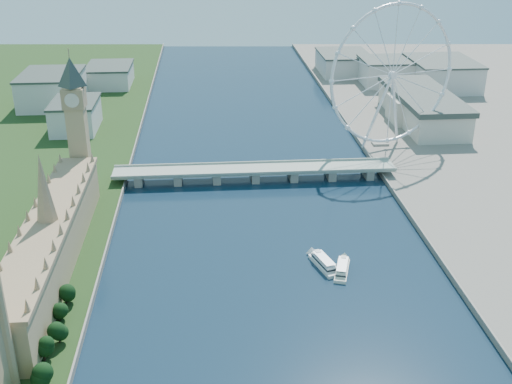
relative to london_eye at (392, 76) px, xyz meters
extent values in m
cube|color=tan|center=(-247.98, -185.08, -50.52)|extent=(24.00, 200.00, 28.00)
cone|color=#937A59|center=(-247.98, -185.08, -14.52)|extent=(12.00, 12.00, 40.00)
cube|color=tan|center=(-247.98, -77.08, -24.52)|extent=(13.00, 13.00, 80.00)
cube|color=#937A59|center=(-247.98, -77.08, 7.48)|extent=(15.00, 15.00, 14.00)
pyramid|color=#2D3833|center=(-247.98, -77.08, 35.48)|extent=(20.02, 20.02, 20.00)
cube|color=gray|center=(-119.98, -55.08, -59.02)|extent=(220.00, 22.00, 2.00)
cube|color=gray|center=(-209.98, -55.08, -63.77)|extent=(6.00, 20.00, 7.50)
cube|color=gray|center=(-179.98, -55.08, -63.77)|extent=(6.00, 20.00, 7.50)
cube|color=gray|center=(-149.98, -55.08, -63.77)|extent=(6.00, 20.00, 7.50)
cube|color=gray|center=(-119.98, -55.08, -63.77)|extent=(6.00, 20.00, 7.50)
cube|color=gray|center=(-89.98, -55.08, -63.77)|extent=(6.00, 20.00, 7.50)
cube|color=gray|center=(-59.98, -55.08, -63.77)|extent=(6.00, 20.00, 7.50)
cube|color=gray|center=(-29.98, -55.08, -63.77)|extent=(6.00, 20.00, 7.50)
torus|color=silver|center=(0.02, -0.08, 0.48)|extent=(113.60, 39.12, 118.60)
cylinder|color=silver|center=(0.02, -0.08, 0.48)|extent=(7.25, 6.61, 6.00)
cube|color=gray|center=(-2.98, 9.92, -63.52)|extent=(14.00, 10.00, 2.00)
cube|color=beige|center=(-279.98, 74.92, -51.52)|extent=(40.00, 60.00, 26.00)
cube|color=beige|center=(-319.98, 164.92, -48.52)|extent=(60.00, 80.00, 32.00)
cube|color=beige|center=(-269.98, 244.92, -53.52)|extent=(50.00, 70.00, 22.00)
cube|color=beige|center=(60.02, 224.92, -50.52)|extent=(60.00, 60.00, 28.00)
cube|color=beige|center=(120.02, 204.92, -49.52)|extent=(70.00, 90.00, 30.00)
cube|color=beige|center=(20.02, 284.92, -52.52)|extent=(60.00, 80.00, 24.00)
camera|label=1|loc=(-155.88, -519.72, 126.47)|focal=45.00mm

